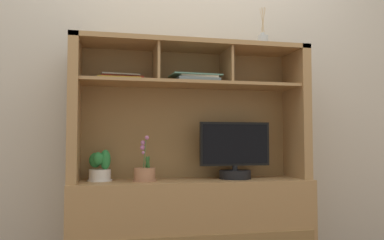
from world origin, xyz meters
TOP-DOWN VIEW (x-y plane):
  - back_wall at (0.00, 0.24)m, footprint 6.00×0.02m
  - media_console at (0.00, 0.01)m, footprint 1.53×0.45m
  - tv_monitor at (0.29, -0.02)m, footprint 0.47×0.21m
  - potted_orchid at (-0.31, -0.04)m, footprint 0.15×0.15m
  - potted_fern at (-0.58, 0.03)m, footprint 0.15×0.15m
  - magazine_stack_left at (0.02, -0.03)m, footprint 0.33×0.22m
  - magazine_stack_centre at (-0.46, 0.03)m, footprint 0.29×0.19m
  - diffuser_bottle at (0.50, -0.00)m, footprint 0.07×0.07m

SIDE VIEW (x-z plane):
  - media_console at x=0.00m, z-range -0.29..1.14m
  - potted_orchid at x=-0.31m, z-range 0.45..0.73m
  - potted_fern at x=-0.58m, z-range 0.52..0.71m
  - tv_monitor at x=0.29m, z-range 0.52..0.89m
  - magazine_stack_centre at x=-0.46m, z-range 1.17..1.21m
  - magazine_stack_left at x=0.02m, z-range 1.17..1.22m
  - back_wall at x=0.00m, z-range 0.00..2.80m
  - diffuser_bottle at x=0.50m, z-range 1.34..1.61m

